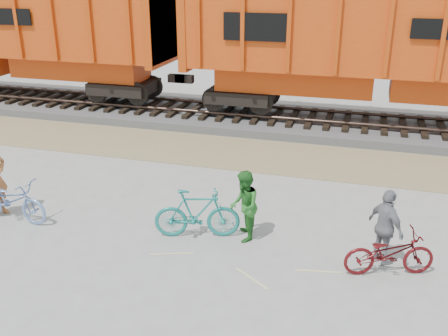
{
  "coord_description": "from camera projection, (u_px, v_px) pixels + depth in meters",
  "views": [
    {
      "loc": [
        2.55,
        -9.09,
        5.5
      ],
      "look_at": [
        -0.54,
        1.5,
        1.1
      ],
      "focal_mm": 40.0,
      "sensor_mm": 36.0,
      "label": 1
    }
  ],
  "objects": [
    {
      "name": "person_woman",
      "position": [
        386.0,
        227.0,
        9.78
      ],
      "size": [
        0.89,
        0.96,
        1.58
      ],
      "primitive_type": "imported",
      "rotation": [
        0.0,
        0.0,
        2.27
      ],
      "color": "gray",
      "rests_on": "ground"
    },
    {
      "name": "ground",
      "position": [
        228.0,
        242.0,
        10.81
      ],
      "size": [
        120.0,
        120.0,
        0.0
      ],
      "primitive_type": "plane",
      "color": "#9E9E99",
      "rests_on": "ground"
    },
    {
      "name": "person_man",
      "position": [
        244.0,
        206.0,
        10.67
      ],
      "size": [
        0.78,
        0.89,
        1.57
      ],
      "primitive_type": "imported",
      "rotation": [
        0.0,
        0.0,
        -1.3
      ],
      "color": "#286F25",
      "rests_on": "ground"
    },
    {
      "name": "track",
      "position": [
        294.0,
        114.0,
        18.66
      ],
      "size": [
        120.0,
        2.6,
        0.24
      ],
      "color": "black",
      "rests_on": "ballast_bed"
    },
    {
      "name": "gravel_strip",
      "position": [
        276.0,
        157.0,
        15.71
      ],
      "size": [
        120.0,
        3.0,
        0.02
      ],
      "primitive_type": "cube",
      "color": "#96865D",
      "rests_on": "ground"
    },
    {
      "name": "bicycle_maroon",
      "position": [
        389.0,
        253.0,
        9.52
      ],
      "size": [
        1.84,
        1.14,
        0.91
      ],
      "primitive_type": "imported",
      "rotation": [
        0.0,
        0.0,
        1.9
      ],
      "color": "#530E10",
      "rests_on": "ground"
    },
    {
      "name": "hopper_car_center",
      "position": [
        386.0,
        48.0,
        16.93
      ],
      "size": [
        14.0,
        3.13,
        4.65
      ],
      "color": "black",
      "rests_on": "track"
    },
    {
      "name": "bicycle_teal",
      "position": [
        197.0,
        214.0,
        10.83
      ],
      "size": [
        1.94,
        1.04,
        1.12
      ],
      "primitive_type": "imported",
      "rotation": [
        0.0,
        0.0,
        1.86
      ],
      "color": "#1A8078",
      "rests_on": "ground"
    },
    {
      "name": "hopper_car_left",
      "position": [
        12.0,
        34.0,
        20.83
      ],
      "size": [
        14.0,
        3.13,
        4.65
      ],
      "color": "black",
      "rests_on": "track"
    },
    {
      "name": "ballast_bed",
      "position": [
        293.0,
        122.0,
        18.78
      ],
      "size": [
        120.0,
        4.0,
        0.3
      ],
      "primitive_type": "cube",
      "color": "slate",
      "rests_on": "ground"
    },
    {
      "name": "bicycle_blue",
      "position": [
        11.0,
        200.0,
        11.6
      ],
      "size": [
        1.99,
        0.83,
        1.02
      ],
      "primitive_type": "imported",
      "rotation": [
        0.0,
        0.0,
        1.49
      ],
      "color": "#6D8FCC",
      "rests_on": "ground"
    }
  ]
}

